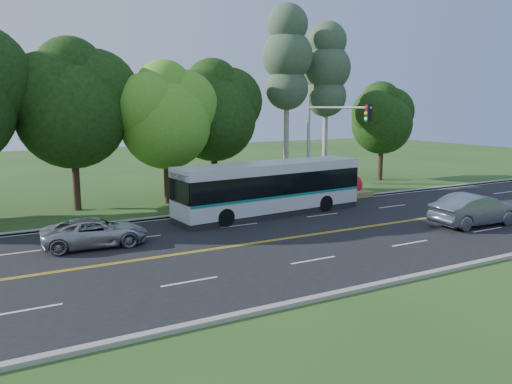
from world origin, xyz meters
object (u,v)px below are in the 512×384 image
transit_bus (270,189)px  suv (95,232)px  traffic_signal (326,134)px  sedan (476,210)px

transit_bus → suv: 10.74m
traffic_signal → suv: bearing=-170.7°
sedan → traffic_signal: bearing=32.1°
traffic_signal → transit_bus: bearing=-176.6°
transit_bus → sedan: 11.38m
suv → sedan: bearing=-102.2°
sedan → suv: sedan is taller
traffic_signal → sedan: (4.28, -7.89, -3.79)m
traffic_signal → sedan: size_ratio=1.35×
traffic_signal → suv: traffic_signal is taller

